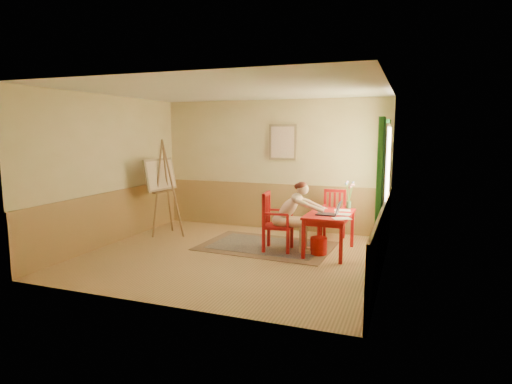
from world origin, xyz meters
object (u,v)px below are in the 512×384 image
at_px(table, 330,218).
at_px(easel, 162,179).
at_px(chair_left, 275,222).
at_px(figure, 293,213).
at_px(chair_back, 333,215).
at_px(laptop, 330,212).

distance_m(table, easel, 3.56).
bearing_deg(chair_left, easel, 171.29).
relative_size(table, figure, 0.97).
height_order(chair_back, laptop, chair_back).
distance_m(table, figure, 0.64).
relative_size(table, chair_back, 1.24).
relative_size(chair_back, laptop, 2.40).
xyz_separation_m(figure, laptop, (0.67, -0.04, 0.07)).
height_order(chair_left, figure, figure).
distance_m(table, laptop, 0.24).
height_order(figure, easel, easel).
bearing_deg(easel, chair_left, -8.71).
relative_size(chair_back, easel, 0.50).
xyz_separation_m(chair_left, laptop, (0.98, -0.00, 0.24)).
distance_m(chair_left, easel, 2.68).
bearing_deg(chair_left, laptop, -0.05).
bearing_deg(figure, chair_back, 65.52).
height_order(chair_left, chair_back, chair_left).
bearing_deg(easel, figure, -6.96).
height_order(table, chair_back, chair_back).
bearing_deg(table, chair_left, -168.63).
bearing_deg(figure, chair_left, -172.53).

